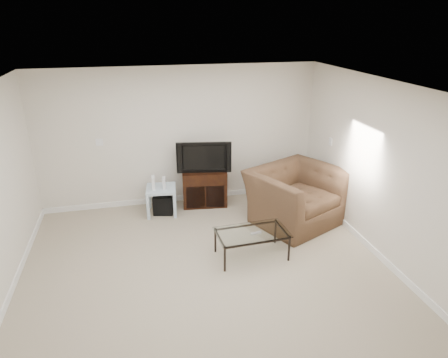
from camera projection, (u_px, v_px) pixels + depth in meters
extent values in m
plane|color=tan|center=(209.00, 276.00, 5.38)|extent=(5.00, 5.00, 0.00)
plane|color=white|center=(205.00, 90.00, 4.44)|extent=(5.00, 5.00, 0.00)
cube|color=silver|center=(180.00, 137.00, 7.16)|extent=(5.00, 0.02, 2.50)
cube|color=silver|center=(387.00, 175.00, 5.45)|extent=(0.02, 5.00, 2.50)
cube|color=white|center=(99.00, 142.00, 6.85)|extent=(0.12, 0.02, 0.12)
cube|color=white|center=(331.00, 142.00, 6.89)|extent=(0.02, 0.09, 0.13)
cube|color=white|center=(333.00, 199.00, 6.97)|extent=(0.02, 0.08, 0.12)
cube|color=black|center=(204.00, 176.00, 7.27)|extent=(0.47, 0.36, 0.06)
imported|color=black|center=(204.00, 156.00, 7.13)|extent=(0.92, 0.33, 0.56)
cube|color=black|center=(164.00, 203.00, 7.10)|extent=(0.41, 0.41, 0.34)
cube|color=white|center=(153.00, 183.00, 6.88)|extent=(0.06, 0.16, 0.22)
cube|color=silver|center=(164.00, 183.00, 6.91)|extent=(0.07, 0.15, 0.19)
imported|color=#4E3A20|center=(296.00, 188.00, 6.63)|extent=(1.67, 1.43, 1.24)
cube|color=#B2B2B7|center=(256.00, 233.00, 5.65)|extent=(0.17, 0.08, 0.02)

